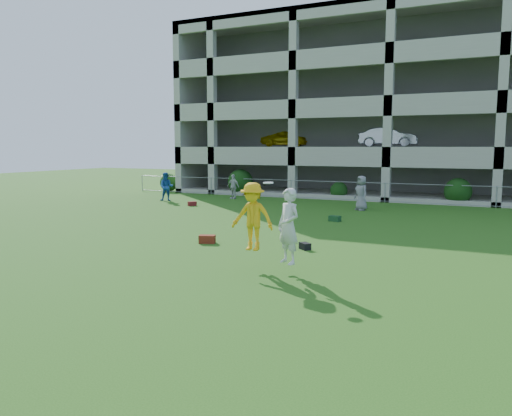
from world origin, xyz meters
The scene contains 12 objects.
ground centered at (0.00, 0.00, 0.00)m, with size 100.00×100.00×0.00m, color #235114.
bystander_a centered at (-12.26, 14.09, 0.87)m, with size 0.85×0.66×1.75m, color #214E9B.
bystander_b centered at (-9.18, 16.98, 0.78)m, with size 0.92×0.38×1.56m, color silver.
bystander_c centered at (-0.40, 14.75, 0.91)m, with size 0.89×0.58×1.81m, color gray.
bag_red_a centered at (-3.01, 3.55, 0.14)m, with size 0.55×0.30×0.28m, color #571B0F.
bag_black_b centered at (0.40, 4.01, 0.11)m, with size 0.40×0.25×0.22m, color black.
bag_red_f centered at (-9.47, 12.62, 0.12)m, with size 0.45×0.28×0.24m, color #5E101A.
bag_green_g centered at (-0.50, 10.37, 0.12)m, with size 0.50×0.30×0.25m, color #163C1E.
frisbee_contest centered at (0.32, 0.96, 1.38)m, with size 2.13×0.86×2.13m.
parking_garage centered at (-0.02, 27.70, 6.01)m, with size 30.00×14.00×12.00m.
fence centered at (0.00, 19.00, 0.61)m, with size 36.06×0.06×1.20m.
shrub_row centered at (4.59, 19.70, 1.51)m, with size 34.38×2.52×3.50m.
Camera 1 is at (5.81, -11.01, 3.32)m, focal length 35.00 mm.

